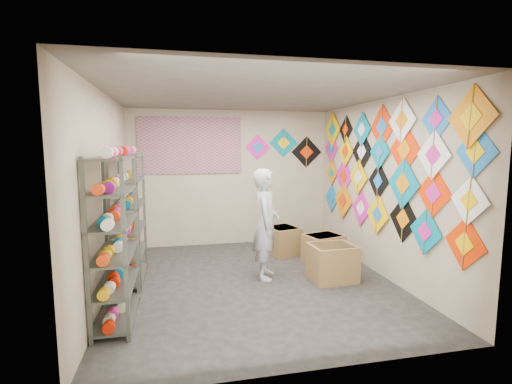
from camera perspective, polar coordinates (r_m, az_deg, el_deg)
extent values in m
plane|color=black|center=(5.64, -0.36, -13.62)|extent=(4.50, 4.50, 0.00)
plane|color=#B8A88D|center=(7.52, -3.88, 2.16)|extent=(4.00, 0.00, 4.00)
plane|color=#B8A88D|center=(3.18, 7.99, -4.74)|extent=(4.00, 0.00, 4.00)
plane|color=#B8A88D|center=(5.29, -22.11, -0.45)|extent=(0.00, 4.50, 4.50)
plane|color=#B8A88D|center=(6.05, 18.51, 0.60)|extent=(0.00, 4.50, 4.50)
plane|color=slate|center=(5.32, -0.38, 14.69)|extent=(4.50, 4.50, 0.00)
cube|color=#4C5147|center=(4.50, -20.94, -6.85)|extent=(0.40, 1.10, 1.90)
cube|color=#4C5147|center=(5.76, -19.00, -3.77)|extent=(0.40, 1.10, 1.90)
cylinder|color=#F22C93|center=(4.01, -22.03, -7.16)|extent=(0.12, 0.10, 0.12)
cylinder|color=#F23E10|center=(4.20, -21.59, -6.52)|extent=(0.12, 0.10, 0.12)
cylinder|color=#E7A20C|center=(4.38, -21.18, -5.94)|extent=(0.12, 0.10, 0.12)
cylinder|color=white|center=(4.57, -20.81, -5.40)|extent=(0.12, 0.10, 0.12)
cylinder|color=red|center=(4.75, -20.47, -4.91)|extent=(0.12, 0.10, 0.12)
cylinder|color=purple|center=(4.94, -20.15, -4.45)|extent=(0.12, 0.10, 0.12)
cylinder|color=beige|center=(5.27, -19.65, -3.72)|extent=(0.12, 0.10, 0.12)
cylinder|color=#086B8D|center=(5.46, -19.39, -3.35)|extent=(0.12, 0.10, 0.12)
cylinder|color=#F22C93|center=(5.64, -19.15, -3.00)|extent=(0.12, 0.10, 0.12)
cylinder|color=#F23E10|center=(5.83, -18.92, -2.68)|extent=(0.12, 0.10, 0.12)
cylinder|color=#E7A20C|center=(6.02, -18.71, -2.37)|extent=(0.12, 0.10, 0.12)
cylinder|color=white|center=(6.21, -18.52, -2.08)|extent=(0.12, 0.10, 0.12)
cube|color=#EA2D00|center=(4.68, 29.45, -6.95)|extent=(0.02, 0.61, 0.61)
cube|color=#017997|center=(5.15, 24.59, -5.55)|extent=(0.03, 0.61, 0.61)
cube|color=black|center=(5.54, 21.73, -3.88)|extent=(0.01, 0.67, 0.67)
cube|color=#FFC300|center=(6.08, 18.17, -3.29)|extent=(0.04, 0.63, 0.63)
cube|color=#DE19A4|center=(6.57, 15.84, -2.39)|extent=(0.04, 0.63, 0.63)
cube|color=orange|center=(7.14, 13.25, -1.25)|extent=(0.04, 0.70, 0.70)
cube|color=blue|center=(7.66, 11.55, -0.88)|extent=(0.03, 0.61, 0.61)
cube|color=white|center=(4.56, 30.00, -1.15)|extent=(0.03, 0.54, 0.54)
cube|color=#EA2D00|center=(5.01, 25.66, -0.13)|extent=(0.03, 0.63, 0.63)
cube|color=#017997|center=(5.48, 21.70, 1.19)|extent=(0.02, 0.72, 0.72)
cube|color=black|center=(6.06, 18.31, 1.62)|extent=(0.02, 0.60, 0.60)
cube|color=#FFC300|center=(6.59, 15.46, 2.20)|extent=(0.02, 0.61, 0.61)
cube|color=#DE19A4|center=(7.13, 13.35, 2.43)|extent=(0.01, 0.69, 0.69)
cube|color=orange|center=(7.59, 11.57, 2.93)|extent=(0.01, 0.51, 0.51)
cube|color=blue|center=(4.52, 30.73, 5.35)|extent=(0.03, 0.58, 0.58)
cube|color=white|center=(4.99, 25.61, 5.18)|extent=(0.02, 0.61, 0.61)
cube|color=#EA2D00|center=(5.50, 21.86, 6.06)|extent=(0.01, 0.70, 0.70)
cube|color=#017997|center=(6.00, 18.47, 5.90)|extent=(0.03, 0.55, 0.55)
cube|color=black|center=(6.52, 15.99, 6.04)|extent=(0.03, 0.69, 0.69)
cube|color=#FFC300|center=(7.02, 13.63, 6.09)|extent=(0.03, 0.57, 0.57)
cube|color=#DE19A4|center=(7.65, 11.53, 6.60)|extent=(0.02, 0.63, 0.63)
cube|color=orange|center=(4.57, 30.22, 9.97)|extent=(0.04, 0.69, 0.69)
cube|color=blue|center=(5.01, 26.01, 10.07)|extent=(0.01, 0.55, 0.55)
cube|color=white|center=(5.55, 21.54, 10.21)|extent=(0.02, 0.63, 0.63)
cube|color=#EA2D00|center=(6.01, 18.82, 9.47)|extent=(0.01, 0.68, 0.68)
cube|color=#017997|center=(6.51, 15.99, 9.24)|extent=(0.01, 0.58, 0.58)
cube|color=black|center=(7.09, 13.65, 9.33)|extent=(0.03, 0.54, 0.54)
cube|color=#FFC300|center=(7.59, 11.69, 9.37)|extent=(0.01, 0.69, 0.69)
cube|color=#DE19A4|center=(7.58, 0.24, 6.89)|extent=(0.53, 0.02, 0.53)
cube|color=#017997|center=(7.72, 4.26, 7.52)|extent=(0.60, 0.02, 0.60)
cube|color=black|center=(7.87, 7.76, 6.10)|extent=(0.66, 0.02, 0.66)
cube|color=#544494|center=(7.40, -10.09, 7.03)|extent=(2.00, 0.01, 1.10)
imported|color=silver|center=(5.59, 1.54, -4.93)|extent=(0.82, 0.73, 1.66)
cube|color=olive|center=(5.73, 11.62, -10.58)|extent=(0.67, 0.57, 0.54)
cube|color=olive|center=(6.50, 10.34, -8.63)|extent=(0.71, 0.64, 0.49)
cube|color=olive|center=(6.95, 4.11, -7.44)|extent=(0.67, 0.71, 0.51)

